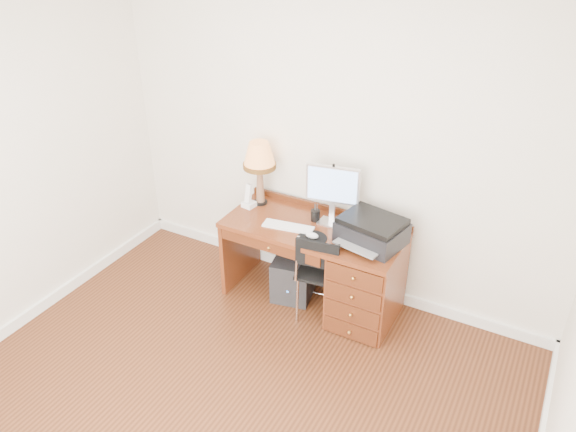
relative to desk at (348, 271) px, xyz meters
The scene contains 12 objects.
ground 1.50m from the desk, 102.93° to the right, with size 4.00×4.00×0.00m, color #3E1D0E.
room_shell 0.91m from the desk, 112.63° to the right, with size 4.00×4.00×4.00m.
desk is the anchor object (origin of this frame).
monitor 0.71m from the desk, 147.45° to the left, with size 0.44×0.17×0.51m.
keyboard 0.62m from the desk, 168.24° to the right, with size 0.42×0.12×0.02m, color white.
mouse_pad 0.47m from the desk, 147.28° to the right, with size 0.24×0.24×0.05m.
printer 0.48m from the desk, ahead, with size 0.55×0.47×0.22m.
leg_lamp 1.21m from the desk, behind, with size 0.28×0.28×0.58m.
phone 1.06m from the desk, behind, with size 0.11×0.11×0.21m.
pen_cup 0.54m from the desk, 163.87° to the left, with size 0.08×0.08×0.10m, color black.
chair 0.27m from the desk, 132.38° to the right, with size 0.44×0.44×0.83m.
equipment_box 0.54m from the desk, behind, with size 0.33×0.33×0.39m, color black.
Camera 1 is at (1.69, -2.18, 3.14)m, focal length 35.00 mm.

